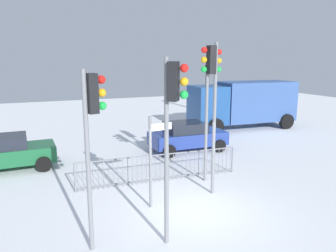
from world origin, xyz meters
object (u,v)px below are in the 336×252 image
object	(u,v)px
bare_tree_left	(207,84)
traffic_light_foreground_left	(211,86)
delivery_truck	(243,102)
car_green_far	(6,152)
direction_sign_post	(152,157)
traffic_light_foreground_right	(92,120)
traffic_light_mid_left	(172,111)
car_blue_mid	(187,136)
traffic_light_mid_right	(211,84)

from	to	relation	value
bare_tree_left	traffic_light_foreground_left	bearing A→B (deg)	-119.18
delivery_truck	bare_tree_left	xyz separation A→B (m)	(1.18, 6.95, 0.71)
car_green_far	direction_sign_post	bearing A→B (deg)	-53.71
traffic_light_foreground_right	traffic_light_mid_left	distance (m)	1.85
traffic_light_foreground_left	traffic_light_foreground_right	bearing A→B (deg)	119.08
car_blue_mid	traffic_light_mid_left	bearing A→B (deg)	-117.04
car_blue_mid	car_green_far	bearing A→B (deg)	179.96
traffic_light_mid_right	car_green_far	size ratio (longest dim) A/B	1.31
traffic_light_foreground_left	delivery_truck	world-z (taller)	traffic_light_foreground_left
car_green_far	delivery_truck	size ratio (longest dim) A/B	0.54
traffic_light_foreground_right	traffic_light_foreground_left	size ratio (longest dim) A/B	0.86
delivery_truck	bare_tree_left	size ratio (longest dim) A/B	1.54
traffic_light_foreground_left	delivery_truck	size ratio (longest dim) A/B	0.71
traffic_light_mid_left	car_green_far	bearing A→B (deg)	-113.97
traffic_light_foreground_left	traffic_light_mid_left	bearing A→B (deg)	139.84
delivery_truck	bare_tree_left	distance (m)	7.08
car_blue_mid	traffic_light_foreground_left	bearing A→B (deg)	-106.72
traffic_light_mid_right	car_blue_mid	xyz separation A→B (m)	(1.14, 4.19, -2.92)
traffic_light_mid_left	delivery_truck	bearing A→B (deg)	176.25
traffic_light_foreground_left	traffic_light_mid_left	size ratio (longest dim) A/B	1.10
traffic_light_foreground_left	direction_sign_post	world-z (taller)	traffic_light_foreground_left
direction_sign_post	car_green_far	size ratio (longest dim) A/B	0.75
direction_sign_post	bare_tree_left	xyz separation A→B (m)	(10.96, 16.01, 0.82)
traffic_light_mid_left	direction_sign_post	world-z (taller)	traffic_light_mid_left
traffic_light_foreground_left	car_blue_mid	bearing A→B (deg)	-12.92
car_green_far	car_blue_mid	world-z (taller)	same
traffic_light_foreground_left	car_blue_mid	xyz separation A→B (m)	(1.72, 5.23, -2.95)
traffic_light_mid_right	car_blue_mid	world-z (taller)	traffic_light_mid_right
car_blue_mid	traffic_light_mid_right	bearing A→B (deg)	-103.74
traffic_light_mid_right	traffic_light_foreground_right	world-z (taller)	traffic_light_mid_right
traffic_light_foreground_right	bare_tree_left	world-z (taller)	bare_tree_left
car_green_far	bare_tree_left	xyz separation A→B (m)	(15.38, 10.36, 1.68)
direction_sign_post	bare_tree_left	distance (m)	19.42
car_green_far	delivery_truck	distance (m)	14.64
traffic_light_foreground_right	delivery_truck	bearing A→B (deg)	118.85
traffic_light_mid_right	direction_sign_post	xyz separation A→B (m)	(-2.71, -1.25, -2.06)
traffic_light_mid_right	delivery_truck	xyz separation A→B (m)	(7.07, 7.81, -1.95)
car_blue_mid	bare_tree_left	distance (m)	12.85
traffic_light_foreground_left	direction_sign_post	xyz separation A→B (m)	(-2.13, -0.21, -2.09)
traffic_light_mid_right	traffic_light_foreground_left	world-z (taller)	traffic_light_foreground_left
traffic_light_mid_left	direction_sign_post	size ratio (longest dim) A/B	1.59
traffic_light_mid_right	delivery_truck	size ratio (longest dim) A/B	0.70
traffic_light_foreground_left	car_green_far	distance (m)	9.02
traffic_light_foreground_left	car_green_far	xyz separation A→B (m)	(-6.56, 5.44, -2.95)
car_green_far	traffic_light_mid_left	bearing A→B (deg)	-63.81
traffic_light_mid_right	delivery_truck	world-z (taller)	traffic_light_mid_right
direction_sign_post	traffic_light_foreground_left	bearing A→B (deg)	-2.55
car_green_far	delivery_truck	bearing A→B (deg)	11.76
traffic_light_mid_right	direction_sign_post	world-z (taller)	traffic_light_mid_right
traffic_light_mid_left	traffic_light_foreground_right	bearing A→B (deg)	-68.68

